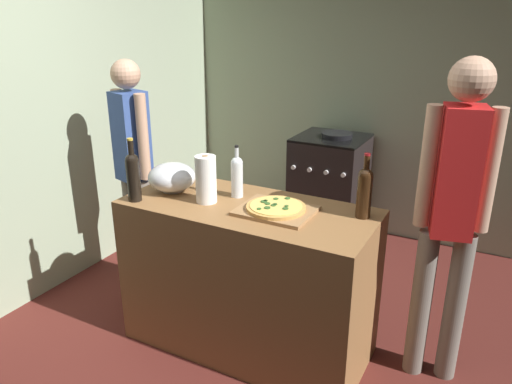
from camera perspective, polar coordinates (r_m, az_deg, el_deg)
ground_plane at (r=3.66m, az=4.14°, el=-11.86°), size 3.80×3.32×0.02m
kitchen_wall_rear at (r=4.47m, az=12.21°, el=11.73°), size 3.80×0.10×2.60m
kitchen_wall_left at (r=4.10m, az=-17.27°, el=10.51°), size 0.10×3.32×2.60m
counter at (r=2.94m, az=-0.94°, el=-9.94°), size 1.43×0.63×0.92m
cutting_board at (r=2.64m, az=2.33°, el=-2.19°), size 0.40×0.32×0.02m
pizza at (r=2.64m, az=2.33°, el=-1.77°), size 0.32×0.32×0.03m
mixing_bowl at (r=2.97m, az=-9.75°, el=1.71°), size 0.28×0.28×0.17m
paper_towel_roll at (r=2.76m, az=-5.85°, el=1.48°), size 0.12×0.12×0.27m
wine_bottle_clear at (r=2.83m, az=-2.23°, el=2.00°), size 0.07×0.07×0.31m
wine_bottle_dark at (r=2.60m, az=12.53°, el=0.22°), size 0.08×0.08×0.35m
wine_bottle_amber at (r=2.85m, az=-14.12°, el=2.01°), size 0.08×0.08×0.37m
stove at (r=4.34m, az=8.46°, el=0.41°), size 0.58×0.58×0.98m
person_in_stripes at (r=3.55m, az=-14.07°, el=3.39°), size 0.35×0.24×1.64m
person_in_red at (r=2.64m, az=21.89°, el=-1.72°), size 0.35×0.24×1.75m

